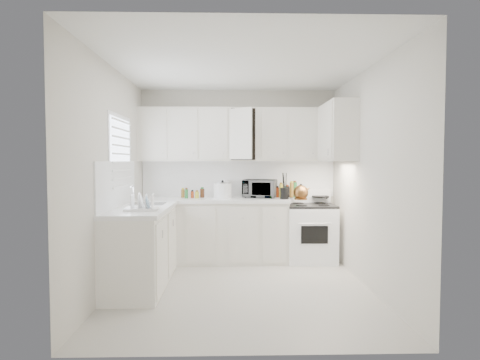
{
  "coord_description": "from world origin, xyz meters",
  "views": [
    {
      "loc": [
        -0.13,
        -4.59,
        1.5
      ],
      "look_at": [
        0.0,
        0.7,
        1.25
      ],
      "focal_mm": 29.62,
      "sensor_mm": 36.0,
      "label": 1
    }
  ],
  "objects_px": {
    "stove": "(311,225)",
    "rice_cooker": "(223,189)",
    "utensil_crock": "(284,186)",
    "microwave": "(260,187)",
    "tea_kettle": "(301,191)",
    "dish_rack": "(142,201)"
  },
  "relations": [
    {
      "from": "microwave",
      "to": "utensil_crock",
      "type": "relative_size",
      "value": 1.24
    },
    {
      "from": "tea_kettle",
      "to": "utensil_crock",
      "type": "relative_size",
      "value": 0.68
    },
    {
      "from": "stove",
      "to": "rice_cooker",
      "type": "height_order",
      "value": "rice_cooker"
    },
    {
      "from": "stove",
      "to": "dish_rack",
      "type": "xyz_separation_m",
      "value": [
        -2.2,
        -1.38,
        0.51
      ]
    },
    {
      "from": "stove",
      "to": "microwave",
      "type": "height_order",
      "value": "microwave"
    },
    {
      "from": "stove",
      "to": "tea_kettle",
      "type": "bearing_deg",
      "value": -137.5
    },
    {
      "from": "microwave",
      "to": "dish_rack",
      "type": "xyz_separation_m",
      "value": [
        -1.45,
        -1.52,
        -0.06
      ]
    },
    {
      "from": "stove",
      "to": "rice_cooker",
      "type": "xyz_separation_m",
      "value": [
        -1.32,
        0.02,
        0.54
      ]
    },
    {
      "from": "microwave",
      "to": "rice_cooker",
      "type": "xyz_separation_m",
      "value": [
        -0.56,
        -0.12,
        -0.03
      ]
    },
    {
      "from": "stove",
      "to": "utensil_crock",
      "type": "height_order",
      "value": "utensil_crock"
    },
    {
      "from": "microwave",
      "to": "dish_rack",
      "type": "bearing_deg",
      "value": -118.34
    },
    {
      "from": "stove",
      "to": "utensil_crock",
      "type": "distance_m",
      "value": 0.74
    },
    {
      "from": "tea_kettle",
      "to": "microwave",
      "type": "bearing_deg",
      "value": 135.31
    },
    {
      "from": "stove",
      "to": "utensil_crock",
      "type": "relative_size",
      "value": 2.78
    },
    {
      "from": "tea_kettle",
      "to": "rice_cooker",
      "type": "bearing_deg",
      "value": 153.91
    },
    {
      "from": "microwave",
      "to": "stove",
      "type": "bearing_deg",
      "value": 4.48
    },
    {
      "from": "stove",
      "to": "dish_rack",
      "type": "bearing_deg",
      "value": -146.98
    },
    {
      "from": "rice_cooker",
      "to": "dish_rack",
      "type": "height_order",
      "value": "rice_cooker"
    },
    {
      "from": "dish_rack",
      "to": "microwave",
      "type": "bearing_deg",
      "value": 39.98
    },
    {
      "from": "tea_kettle",
      "to": "dish_rack",
      "type": "height_order",
      "value": "tea_kettle"
    },
    {
      "from": "microwave",
      "to": "rice_cooker",
      "type": "distance_m",
      "value": 0.58
    },
    {
      "from": "tea_kettle",
      "to": "rice_cooker",
      "type": "relative_size",
      "value": 1.01
    }
  ]
}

